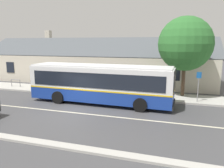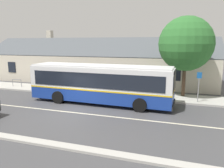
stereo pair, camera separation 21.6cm
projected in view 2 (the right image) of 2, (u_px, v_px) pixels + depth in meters
The scene contains 10 objects.
ground_plane at pixel (68, 112), 15.31m from camera, with size 300.00×300.00×0.00m, color #424244.
sidewalk_far at pixel (99, 93), 20.90m from camera, with size 60.00×3.00×0.15m, color #ADAAA3.
curb_near at pixel (20, 139), 10.86m from camera, with size 60.00×0.50×0.12m, color #ADAAA3.
lane_divider_stripe at pixel (68, 112), 15.31m from camera, with size 60.00×0.16×0.01m, color beige.
community_building at pixel (98, 66), 28.32m from camera, with size 28.44×9.09×6.45m.
transit_bus at pixel (100, 83), 17.31m from camera, with size 11.49×2.99×3.05m.
bench_by_building at pixel (39, 85), 22.25m from camera, with size 1.57×0.51×0.94m.
street_tree_primary at pixel (186, 44), 18.54m from camera, with size 4.64×4.64×7.01m.
bus_stop_sign at pixel (199, 84), 17.00m from camera, with size 0.36×0.07×2.40m.
bike_rack at pixel (17, 82), 23.37m from camera, with size 1.16×0.06×0.78m.
Camera 2 is at (7.50, -12.99, 4.79)m, focal length 35.00 mm.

